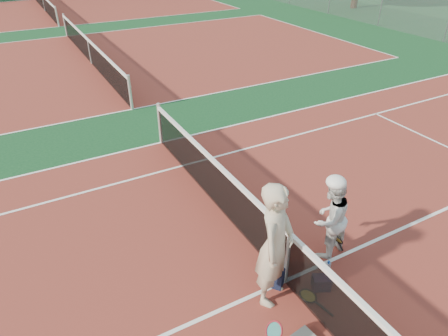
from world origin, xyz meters
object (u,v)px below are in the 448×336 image
object	(u,v)px
player_b	(330,218)
sports_bag_purple	(321,283)
sports_bag_navy	(277,274)
net_main	(287,258)
player_a	(275,245)
water_bottle	(327,270)
racket_black_held	(336,245)
racket_spare	(308,296)

from	to	relation	value
player_b	sports_bag_purple	xyz separation A→B (m)	(-0.59, -0.60, -0.64)
sports_bag_purple	player_b	bearing A→B (deg)	45.55
player_b	sports_bag_navy	size ratio (longest dim) A/B	3.93
net_main	sports_bag_navy	xyz separation A→B (m)	(-0.11, 0.08, -0.36)
player_a	sports_bag_purple	bearing A→B (deg)	-56.46
sports_bag_navy	water_bottle	xyz separation A→B (m)	(0.77, -0.32, -0.00)
sports_bag_navy	sports_bag_purple	size ratio (longest dim) A/B	1.37
sports_bag_navy	racket_black_held	bearing A→B (deg)	-1.33
water_bottle	sports_bag_navy	bearing A→B (deg)	157.30
sports_bag_navy	racket_spare	bearing A→B (deg)	-66.65
racket_black_held	sports_bag_navy	distance (m)	1.20
sports_bag_purple	water_bottle	bearing A→B (deg)	30.69
player_a	sports_bag_navy	bearing A→B (deg)	2.41
sports_bag_navy	player_b	bearing A→B (deg)	7.21
sports_bag_purple	water_bottle	world-z (taller)	water_bottle
player_b	sports_bag_navy	distance (m)	1.28
player_b	racket_black_held	xyz separation A→B (m)	(0.07, -0.17, -0.49)
player_b	racket_black_held	distance (m)	0.52
net_main	player_b	world-z (taller)	player_b
player_b	racket_black_held	bearing A→B (deg)	100.07
net_main	player_b	xyz separation A→B (m)	(1.01, 0.22, 0.24)
player_a	sports_bag_purple	size ratio (longest dim) A/B	7.29
player_b	water_bottle	world-z (taller)	player_b
player_a	sports_bag_purple	world-z (taller)	player_a
net_main	sports_bag_purple	size ratio (longest dim) A/B	39.13
racket_spare	racket_black_held	bearing A→B (deg)	-75.96
player_b	sports_bag_purple	world-z (taller)	player_b
player_b	racket_black_held	world-z (taller)	player_b
racket_black_held	water_bottle	world-z (taller)	racket_black_held
net_main	sports_bag_purple	distance (m)	0.69
player_b	sports_bag_purple	bearing A→B (deg)	34.36
sports_bag_purple	sports_bag_navy	bearing A→B (deg)	138.88
sports_bag_navy	water_bottle	size ratio (longest dim) A/B	1.28
racket_black_held	player_a	bearing A→B (deg)	-3.08
net_main	player_a	bearing A→B (deg)	-161.50
player_a	player_b	bearing A→B (deg)	-23.43
player_a	net_main	bearing A→B (deg)	-18.99
player_a	player_b	xyz separation A→B (m)	(1.36, 0.34, -0.27)
racket_spare	net_main	bearing A→B (deg)	1.27
player_b	racket_spare	world-z (taller)	player_b
player_a	water_bottle	world-z (taller)	player_a
player_a	racket_spare	distance (m)	1.14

